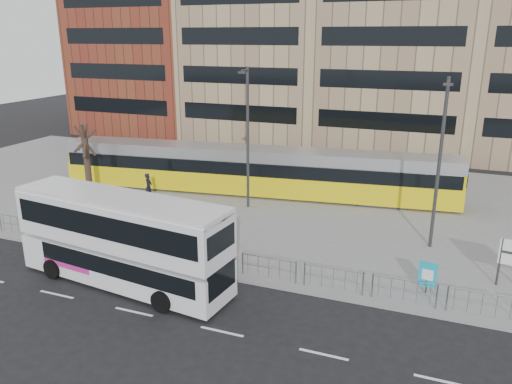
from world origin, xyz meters
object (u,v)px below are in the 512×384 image
(ad_panel, at_px, (428,275))
(bare_tree, at_px, (83,121))
(lamp_post_east, at_px, (440,159))
(traffic_light_west, at_px, (193,228))
(lamp_post_west, at_px, (247,134))
(double_decker_bus, at_px, (122,238))
(pedestrian, at_px, (149,187))
(tram, at_px, (253,171))

(ad_panel, distance_m, bare_tree, 24.17)
(lamp_post_east, bearing_deg, traffic_light_west, -148.45)
(lamp_post_west, bearing_deg, double_decker_bus, -97.07)
(lamp_post_east, bearing_deg, lamp_post_west, 167.80)
(ad_panel, xyz_separation_m, pedestrian, (-18.38, 6.74, 0.08))
(bare_tree, bearing_deg, lamp_post_west, 7.45)
(tram, distance_m, traffic_light_west, 12.08)
(ad_panel, xyz_separation_m, lamp_post_east, (-0.08, 5.27, 3.96))
(bare_tree, bearing_deg, lamp_post_east, -2.46)
(traffic_light_west, relative_size, bare_tree, 0.44)
(double_decker_bus, relative_size, bare_tree, 1.51)
(lamp_post_west, bearing_deg, ad_panel, -33.91)
(lamp_post_west, height_order, lamp_post_east, lamp_post_west)
(traffic_light_west, bearing_deg, ad_panel, -12.50)
(lamp_post_west, bearing_deg, pedestrian, -171.68)
(pedestrian, bearing_deg, ad_panel, -123.65)
(double_decker_bus, relative_size, ad_panel, 7.39)
(double_decker_bus, bearing_deg, bare_tree, 141.75)
(ad_panel, xyz_separation_m, bare_tree, (-22.93, 6.26, 4.37))
(pedestrian, xyz_separation_m, traffic_light_west, (7.69, -7.99, 1.05))
(lamp_post_west, xyz_separation_m, lamp_post_east, (11.45, -2.48, -0.04))
(traffic_light_west, relative_size, lamp_post_east, 0.35)
(double_decker_bus, distance_m, pedestrian, 11.87)
(lamp_post_east, bearing_deg, double_decker_bus, -144.99)
(double_decker_bus, relative_size, lamp_post_east, 1.21)
(double_decker_bus, height_order, lamp_post_west, lamp_post_west)
(tram, bearing_deg, lamp_post_east, -31.13)
(ad_panel, height_order, lamp_post_east, lamp_post_east)
(tram, xyz_separation_m, pedestrian, (-6.06, -3.98, -0.72))
(ad_panel, distance_m, lamp_post_west, 14.45)
(traffic_light_west, bearing_deg, tram, 78.60)
(double_decker_bus, height_order, pedestrian, double_decker_bus)
(pedestrian, distance_m, lamp_post_west, 7.97)
(double_decker_bus, bearing_deg, traffic_light_west, 54.71)
(pedestrian, height_order, traffic_light_west, traffic_light_west)
(pedestrian, relative_size, bare_tree, 0.26)
(traffic_light_west, distance_m, lamp_post_west, 9.48)
(lamp_post_west, bearing_deg, traffic_light_west, -84.71)
(pedestrian, relative_size, lamp_post_east, 0.21)
(pedestrian, xyz_separation_m, lamp_post_west, (6.86, 1.00, 3.92))
(lamp_post_west, distance_m, bare_tree, 11.51)
(tram, distance_m, lamp_post_east, 13.77)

